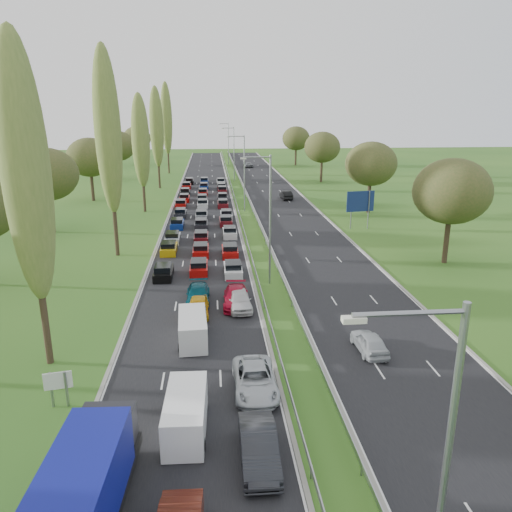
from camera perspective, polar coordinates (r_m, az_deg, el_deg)
name	(u,v)px	position (r m, az deg, el deg)	size (l,w,h in m)	color
ground	(244,209)	(82.95, -1.40, 5.43)	(260.00, 260.00, 0.00)	#28581B
near_carriageway	(203,207)	(85.25, -6.06, 5.64)	(10.50, 215.00, 0.04)	black
far_carriageway	(282,205)	(86.08, 3.00, 5.82)	(10.50, 215.00, 0.04)	black
central_reservation	(243,203)	(85.30, -1.51, 6.11)	(2.36, 215.00, 0.32)	gray
lamp_columns	(244,174)	(80.04, -1.33, 9.38)	(0.18, 140.18, 12.00)	gray
poplar_row	(129,136)	(70.33, -14.28, 13.13)	(2.80, 127.80, 22.44)	#2D2116
woodland_left	(39,178)	(67.81, -23.59, 8.17)	(8.00, 166.00, 11.10)	#2D2116
woodland_right	(390,170)	(72.75, 15.02, 9.45)	(8.00, 153.00, 11.10)	#2D2116
traffic_queue_fill	(203,210)	(80.29, -6.12, 5.29)	(9.12, 68.25, 0.80)	black
near_car_7	(198,294)	(42.80, -6.64, -4.38)	(1.95, 4.80, 1.39)	#054251
near_car_8	(199,306)	(40.25, -6.58, -5.75)	(1.66, 4.12, 1.40)	#CE950D
near_car_9	(259,447)	(24.74, 0.32, -20.98)	(1.70, 4.87, 1.60)	black
near_car_10	(255,380)	(29.86, -0.11, -13.94)	(2.44, 5.28, 1.47)	silver
near_car_11	(236,297)	(41.87, -2.32, -4.72)	(2.04, 5.02, 1.46)	#AD0A25
near_car_12	(240,300)	(41.21, -1.90, -5.01)	(1.82, 4.51, 1.54)	silver
far_car_0	(369,342)	(35.09, 12.83, -9.55)	(1.65, 4.11, 1.40)	#A6ABAF
far_car_1	(286,195)	(91.74, 3.47, 6.97)	(1.62, 4.66, 1.53)	black
far_car_2	(248,165)	(143.57, -0.92, 10.40)	(2.34, 5.07, 1.41)	gray
blue_lorry	(88,483)	(22.20, -18.60, -23.39)	(2.46, 8.84, 3.73)	black
white_van_front	(186,411)	(26.88, -8.00, -17.16)	(2.00, 5.09, 2.05)	white
white_van_rear	(193,327)	(35.97, -7.24, -8.07)	(1.91, 4.88, 1.96)	silver
info_sign	(58,384)	(30.22, -21.66, -13.47)	(1.49, 0.37, 2.10)	gray
direction_sign	(360,203)	(69.68, 11.84, 5.95)	(3.97, 0.72, 5.20)	gray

